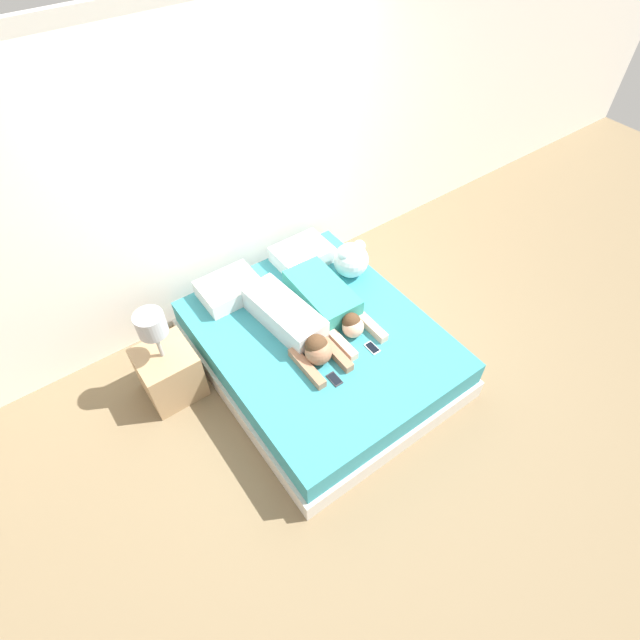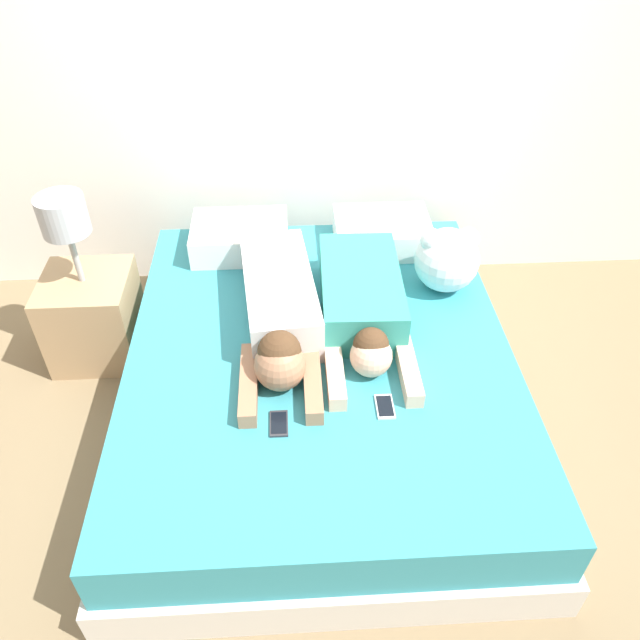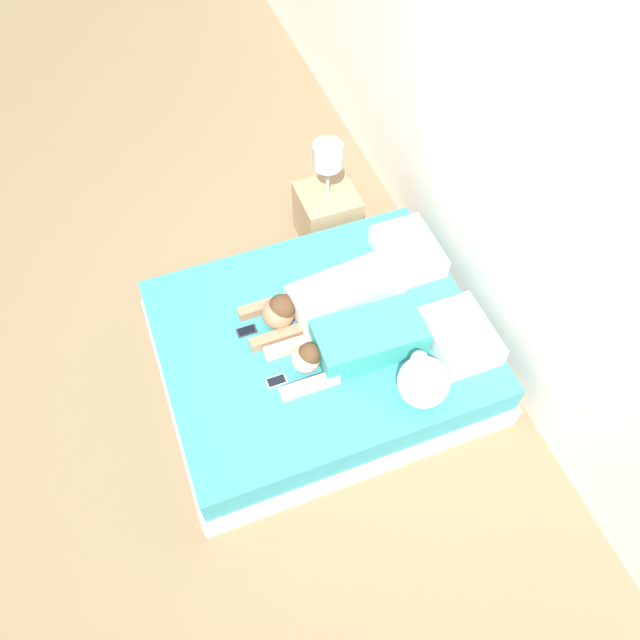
{
  "view_description": "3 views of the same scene",
  "coord_description": "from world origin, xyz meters",
  "px_view_note": "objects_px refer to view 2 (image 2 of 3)",
  "views": [
    {
      "loc": [
        -1.52,
        -2.09,
        3.48
      ],
      "look_at": [
        0.0,
        0.0,
        0.57
      ],
      "focal_mm": 28.0,
      "sensor_mm": 36.0,
      "label": 1
    },
    {
      "loc": [
        -0.11,
        -2.01,
        2.25
      ],
      "look_at": [
        0.0,
        0.0,
        0.57
      ],
      "focal_mm": 35.0,
      "sensor_mm": 36.0,
      "label": 2
    },
    {
      "loc": [
        2.07,
        -0.79,
        3.73
      ],
      "look_at": [
        0.0,
        0.0,
        0.57
      ],
      "focal_mm": 35.0,
      "sensor_mm": 36.0,
      "label": 3
    }
  ],
  "objects_px": {
    "pillow_head_left": "(240,237)",
    "plush_toy": "(447,259)",
    "nightstand": "(91,308)",
    "person_left": "(279,312)",
    "cell_phone_left": "(279,424)",
    "cell_phone_right": "(385,407)",
    "bed": "(320,380)",
    "pillow_head_right": "(382,233)",
    "person_right": "(362,304)"
  },
  "relations": [
    {
      "from": "pillow_head_left",
      "to": "plush_toy",
      "type": "distance_m",
      "value": 1.08
    },
    {
      "from": "plush_toy",
      "to": "nightstand",
      "type": "distance_m",
      "value": 1.78
    },
    {
      "from": "person_left",
      "to": "nightstand",
      "type": "distance_m",
      "value": 1.05
    },
    {
      "from": "cell_phone_left",
      "to": "plush_toy",
      "type": "distance_m",
      "value": 1.18
    },
    {
      "from": "cell_phone_left",
      "to": "cell_phone_right",
      "type": "bearing_deg",
      "value": 8.5
    },
    {
      "from": "bed",
      "to": "nightstand",
      "type": "bearing_deg",
      "value": 156.58
    },
    {
      "from": "pillow_head_left",
      "to": "plush_toy",
      "type": "bearing_deg",
      "value": -21.14
    },
    {
      "from": "pillow_head_left",
      "to": "nightstand",
      "type": "distance_m",
      "value": 0.84
    },
    {
      "from": "person_left",
      "to": "pillow_head_right",
      "type": "bearing_deg",
      "value": 51.0
    },
    {
      "from": "bed",
      "to": "pillow_head_right",
      "type": "xyz_separation_m",
      "value": [
        0.37,
        0.79,
        0.29
      ]
    },
    {
      "from": "person_left",
      "to": "person_right",
      "type": "xyz_separation_m",
      "value": [
        0.37,
        0.05,
        -0.01
      ]
    },
    {
      "from": "plush_toy",
      "to": "bed",
      "type": "bearing_deg",
      "value": -147.27
    },
    {
      "from": "person_right",
      "to": "cell_phone_left",
      "type": "relative_size",
      "value": 7.69
    },
    {
      "from": "pillow_head_left",
      "to": "person_right",
      "type": "distance_m",
      "value": 0.85
    },
    {
      "from": "pillow_head_right",
      "to": "person_left",
      "type": "xyz_separation_m",
      "value": [
        -0.55,
        -0.67,
        0.03
      ]
    },
    {
      "from": "bed",
      "to": "cell_phone_left",
      "type": "relative_size",
      "value": 16.4
    },
    {
      "from": "person_right",
      "to": "pillow_head_left",
      "type": "bearing_deg",
      "value": 132.53
    },
    {
      "from": "person_left",
      "to": "cell_phone_left",
      "type": "distance_m",
      "value": 0.56
    },
    {
      "from": "bed",
      "to": "person_left",
      "type": "xyz_separation_m",
      "value": [
        -0.17,
        0.11,
        0.32
      ]
    },
    {
      "from": "bed",
      "to": "pillow_head_left",
      "type": "bearing_deg",
      "value": 115.34
    },
    {
      "from": "nightstand",
      "to": "person_right",
      "type": "bearing_deg",
      "value": -13.72
    },
    {
      "from": "cell_phone_right",
      "to": "nightstand",
      "type": "xyz_separation_m",
      "value": [
        -1.36,
        0.86,
        -0.13
      ]
    },
    {
      "from": "bed",
      "to": "nightstand",
      "type": "relative_size",
      "value": 2.27
    },
    {
      "from": "person_left",
      "to": "person_right",
      "type": "relative_size",
      "value": 1.11
    },
    {
      "from": "bed",
      "to": "pillow_head_right",
      "type": "height_order",
      "value": "pillow_head_right"
    },
    {
      "from": "person_left",
      "to": "plush_toy",
      "type": "height_order",
      "value": "plush_toy"
    },
    {
      "from": "cell_phone_right",
      "to": "plush_toy",
      "type": "xyz_separation_m",
      "value": [
        0.39,
        0.77,
        0.16
      ]
    },
    {
      "from": "pillow_head_left",
      "to": "nightstand",
      "type": "bearing_deg",
      "value": -158.09
    },
    {
      "from": "plush_toy",
      "to": "person_left",
      "type": "bearing_deg",
      "value": -160.19
    },
    {
      "from": "bed",
      "to": "pillow_head_left",
      "type": "xyz_separation_m",
      "value": [
        -0.37,
        0.79,
        0.29
      ]
    },
    {
      "from": "person_left",
      "to": "pillow_head_left",
      "type": "bearing_deg",
      "value": 106.63
    },
    {
      "from": "pillow_head_left",
      "to": "cell_phone_right",
      "type": "xyz_separation_m",
      "value": [
        0.61,
        -1.16,
        -0.07
      ]
    },
    {
      "from": "pillow_head_left",
      "to": "plush_toy",
      "type": "xyz_separation_m",
      "value": [
        1.0,
        -0.39,
        0.09
      ]
    },
    {
      "from": "pillow_head_right",
      "to": "person_left",
      "type": "height_order",
      "value": "person_left"
    },
    {
      "from": "person_right",
      "to": "cell_phone_right",
      "type": "relative_size",
      "value": 7.69
    },
    {
      "from": "bed",
      "to": "person_right",
      "type": "xyz_separation_m",
      "value": [
        0.2,
        0.16,
        0.31
      ]
    },
    {
      "from": "pillow_head_right",
      "to": "person_left",
      "type": "distance_m",
      "value": 0.87
    },
    {
      "from": "person_right",
      "to": "cell_phone_right",
      "type": "distance_m",
      "value": 0.55
    },
    {
      "from": "pillow_head_left",
      "to": "cell_phone_right",
      "type": "distance_m",
      "value": 1.31
    },
    {
      "from": "bed",
      "to": "person_right",
      "type": "distance_m",
      "value": 0.4
    },
    {
      "from": "person_right",
      "to": "cell_phone_left",
      "type": "bearing_deg",
      "value": -122.61
    },
    {
      "from": "cell_phone_right",
      "to": "nightstand",
      "type": "distance_m",
      "value": 1.61
    },
    {
      "from": "pillow_head_right",
      "to": "plush_toy",
      "type": "xyz_separation_m",
      "value": [
        0.25,
        -0.39,
        0.09
      ]
    },
    {
      "from": "bed",
      "to": "person_right",
      "type": "relative_size",
      "value": 2.13
    },
    {
      "from": "pillow_head_left",
      "to": "bed",
      "type": "bearing_deg",
      "value": -64.66
    },
    {
      "from": "person_right",
      "to": "nightstand",
      "type": "distance_m",
      "value": 1.38
    },
    {
      "from": "cell_phone_left",
      "to": "nightstand",
      "type": "bearing_deg",
      "value": 135.66
    },
    {
      "from": "cell_phone_right",
      "to": "pillow_head_right",
      "type": "bearing_deg",
      "value": 83.13
    },
    {
      "from": "person_right",
      "to": "cell_phone_left",
      "type": "height_order",
      "value": "person_right"
    },
    {
      "from": "pillow_head_right",
      "to": "cell_phone_right",
      "type": "xyz_separation_m",
      "value": [
        -0.14,
        -1.16,
        -0.07
      ]
    }
  ]
}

